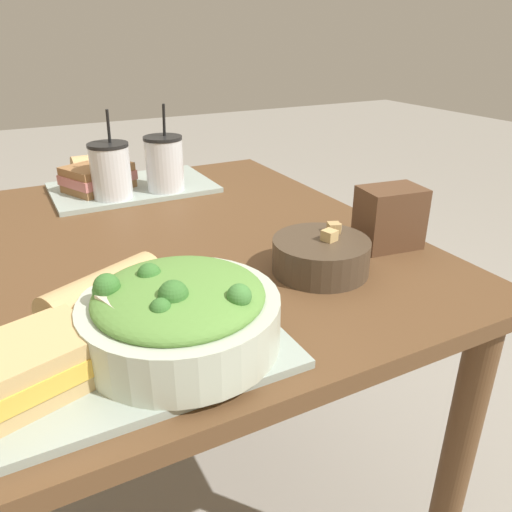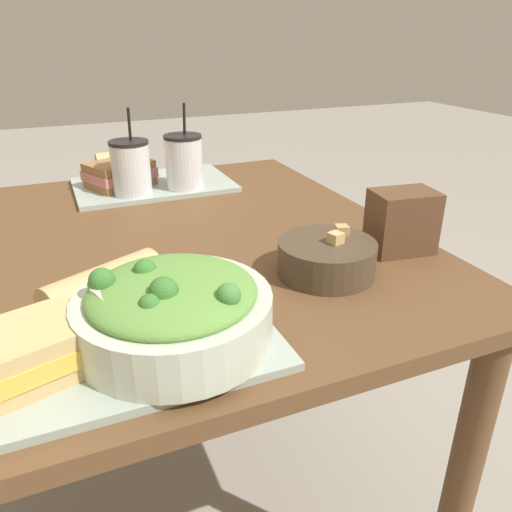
{
  "view_description": "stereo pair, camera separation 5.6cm",
  "coord_description": "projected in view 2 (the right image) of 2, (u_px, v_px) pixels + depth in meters",
  "views": [
    {
      "loc": [
        -0.17,
        -0.91,
        1.15
      ],
      "look_at": [
        0.14,
        -0.31,
        0.84
      ],
      "focal_mm": 35.0,
      "sensor_mm": 36.0,
      "label": 1
    },
    {
      "loc": [
        -0.12,
        -0.93,
        1.15
      ],
      "look_at": [
        0.14,
        -0.31,
        0.84
      ],
      "focal_mm": 35.0,
      "sensor_mm": 36.0,
      "label": 2
    }
  ],
  "objects": [
    {
      "name": "soup_bowl",
      "position": [
        327.0,
        257.0,
        0.86
      ],
      "size": [
        0.17,
        0.17,
        0.08
      ],
      "color": "#473828",
      "rests_on": "dining_table"
    },
    {
      "name": "drink_cup_dark",
      "position": [
        131.0,
        169.0,
        1.22
      ],
      "size": [
        0.1,
        0.1,
        0.21
      ],
      "color": "silver",
      "rests_on": "tray_far"
    },
    {
      "name": "tray_near",
      "position": [
        122.0,
        347.0,
        0.66
      ],
      "size": [
        0.41,
        0.27,
        0.01
      ],
      "color": "#99A89E",
      "rests_on": "dining_table"
    },
    {
      "name": "tray_far",
      "position": [
        154.0,
        185.0,
        1.34
      ],
      "size": [
        0.41,
        0.27,
        0.01
      ],
      "color": "#99A89E",
      "rests_on": "dining_table"
    },
    {
      "name": "dining_table",
      "position": [
        133.0,
        290.0,
        1.03
      ],
      "size": [
        1.12,
        1.05,
        0.76
      ],
      "color": "brown",
      "rests_on": "ground_plane"
    },
    {
      "name": "baguette_far",
      "position": [
        123.0,
        164.0,
        1.38
      ],
      "size": [
        0.13,
        0.07,
        0.07
      ],
      "rotation": [
        0.0,
        0.0,
        1.58
      ],
      "color": "tan",
      "rests_on": "tray_far"
    },
    {
      "name": "sandwich_far",
      "position": [
        120.0,
        174.0,
        1.3
      ],
      "size": [
        0.19,
        0.17,
        0.06
      ],
      "rotation": [
        0.0,
        0.0,
        0.43
      ],
      "color": "olive",
      "rests_on": "tray_far"
    },
    {
      "name": "ground_plane",
      "position": [
        159.0,
        510.0,
        1.31
      ],
      "size": [
        12.0,
        12.0,
        0.0
      ],
      "primitive_type": "plane",
      "color": "gray"
    },
    {
      "name": "sandwich_near",
      "position": [
        23.0,
        354.0,
        0.58
      ],
      "size": [
        0.17,
        0.15,
        0.06
      ],
      "rotation": [
        0.0,
        0.0,
        0.3
      ],
      "color": "tan",
      "rests_on": "tray_near"
    },
    {
      "name": "salad_bowl",
      "position": [
        170.0,
        309.0,
        0.65
      ],
      "size": [
        0.26,
        0.26,
        0.11
      ],
      "color": "beige",
      "rests_on": "tray_near"
    },
    {
      "name": "chip_bag",
      "position": [
        402.0,
        222.0,
        0.94
      ],
      "size": [
        0.13,
        0.1,
        0.12
      ],
      "rotation": [
        0.0,
        0.0,
        -0.13
      ],
      "color": "brown",
      "rests_on": "dining_table"
    },
    {
      "name": "baguette_near",
      "position": [
        106.0,
        289.0,
        0.72
      ],
      "size": [
        0.19,
        0.14,
        0.07
      ],
      "rotation": [
        0.0,
        0.0,
        2.02
      ],
      "color": "tan",
      "rests_on": "tray_near"
    },
    {
      "name": "drink_cup_red",
      "position": [
        184.0,
        163.0,
        1.27
      ],
      "size": [
        0.1,
        0.1,
        0.21
      ],
      "color": "silver",
      "rests_on": "tray_far"
    }
  ]
}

